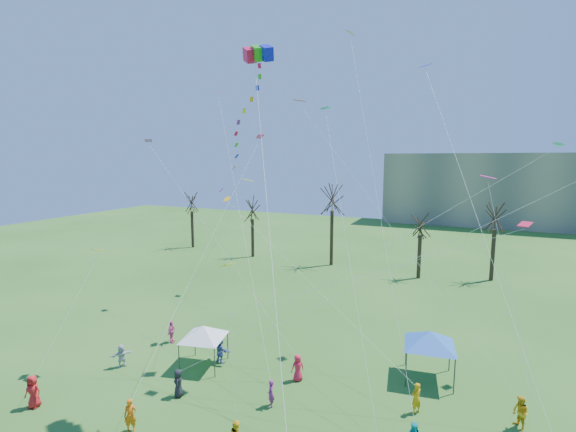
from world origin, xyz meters
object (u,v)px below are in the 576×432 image
at_px(distant_building, 538,190).
at_px(canopy_tent_white, 204,332).
at_px(big_box_kite, 246,131).
at_px(canopy_tent_blue, 430,338).

bearing_deg(distant_building, canopy_tent_white, -111.38).
bearing_deg(canopy_tent_white, big_box_kite, -23.57).
xyz_separation_m(canopy_tent_white, canopy_tent_blue, (13.93, 4.44, 0.29)).
bearing_deg(big_box_kite, canopy_tent_white, 156.43).
distance_m(big_box_kite, canopy_tent_blue, 16.97).
xyz_separation_m(big_box_kite, canopy_tent_blue, (9.34, 6.44, -12.61)).
xyz_separation_m(distant_building, big_box_kite, (-24.45, -76.20, 7.80)).
height_order(distant_building, big_box_kite, big_box_kite).
relative_size(canopy_tent_white, canopy_tent_blue, 0.88).
xyz_separation_m(distant_building, canopy_tent_white, (-29.04, -74.20, -5.11)).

